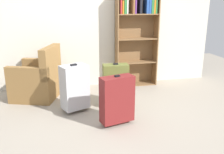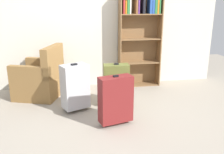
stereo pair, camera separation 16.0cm
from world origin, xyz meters
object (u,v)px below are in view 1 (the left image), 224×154
Objects in this scene: armchair at (38,80)px; mug at (68,91)px; bookshelf at (136,30)px; suitcase_silver at (75,87)px; suitcase_olive at (116,84)px; suitcase_dark_red at (117,99)px.

armchair reaches higher than mug.
bookshelf reaches higher than armchair.
suitcase_silver is at bearing -49.94° from armchair.
mug is at bearing 9.12° from armchair.
suitcase_olive is at bearing -27.37° from armchair.
suitcase_dark_red is at bearing -115.06° from bookshelf.
mug is (0.50, 0.08, -0.27)m from armchair.
armchair is 1.22× the size of suitcase_silver.
armchair is (-1.85, -0.36, -0.77)m from bookshelf.
suitcase_olive is at bearing -44.62° from mug.
armchair is 7.50× the size of mug.
armchair is 1.29× the size of suitcase_dark_red.
bookshelf is 1.37m from suitcase_olive.
mug is at bearing -168.49° from bookshelf.
bookshelf is at bearing 39.42° from suitcase_silver.
suitcase_olive is at bearing -122.57° from bookshelf.
suitcase_dark_red is 1.00× the size of suitcase_olive.
suitcase_silver is 0.64m from suitcase_olive.
suitcase_olive is at bearing 5.14° from suitcase_silver.
bookshelf is at bearing 64.94° from suitcase_dark_red.
suitcase_silver is at bearing -174.86° from suitcase_olive.
armchair reaches higher than suitcase_silver.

